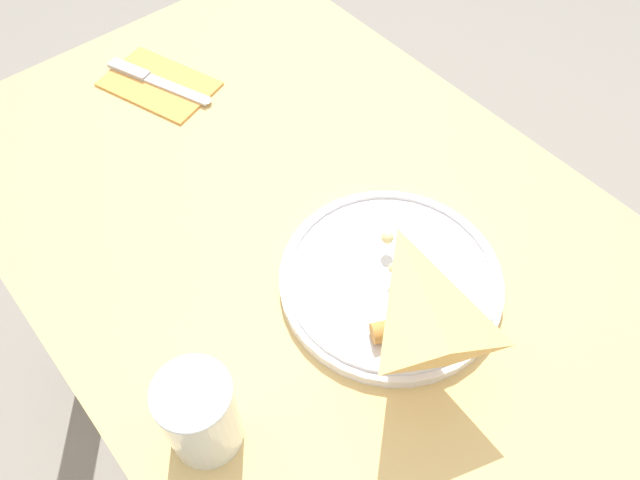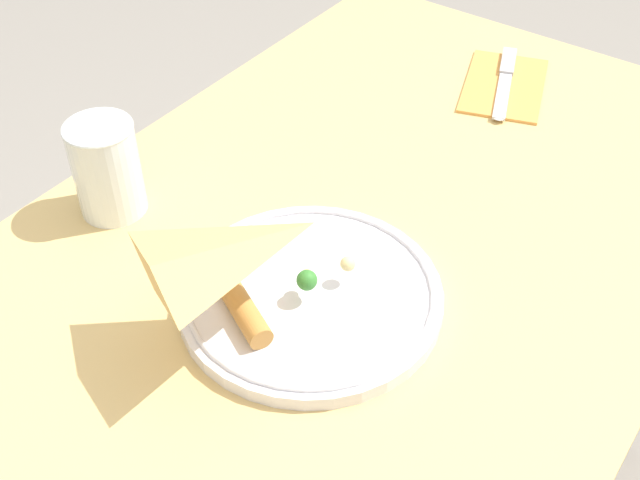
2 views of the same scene
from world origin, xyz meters
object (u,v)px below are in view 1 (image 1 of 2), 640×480
at_px(napkin_folded, 159,84).
at_px(butter_knife, 154,80).
at_px(dining_table, 339,304).
at_px(milk_glass, 201,416).
at_px(plate_pizza, 391,278).

distance_m(napkin_folded, butter_knife, 0.01).
relative_size(dining_table, milk_glass, 10.45).
height_order(plate_pizza, milk_glass, milk_glass).
bearing_deg(dining_table, butter_knife, -178.69).
relative_size(plate_pizza, milk_glass, 2.37).
relative_size(milk_glass, napkin_folded, 0.58).
bearing_deg(milk_glass, plate_pizza, 92.08).
bearing_deg(plate_pizza, milk_glass, -87.92).
relative_size(dining_table, plate_pizza, 4.41).
height_order(dining_table, napkin_folded, napkin_folded).
xyz_separation_m(dining_table, napkin_folded, (-0.42, -0.01, 0.12)).
distance_m(milk_glass, butter_knife, 0.56).
bearing_deg(napkin_folded, plate_pizza, 2.73).
bearing_deg(napkin_folded, butter_knife, -158.89).
distance_m(plate_pizza, napkin_folded, 0.49).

